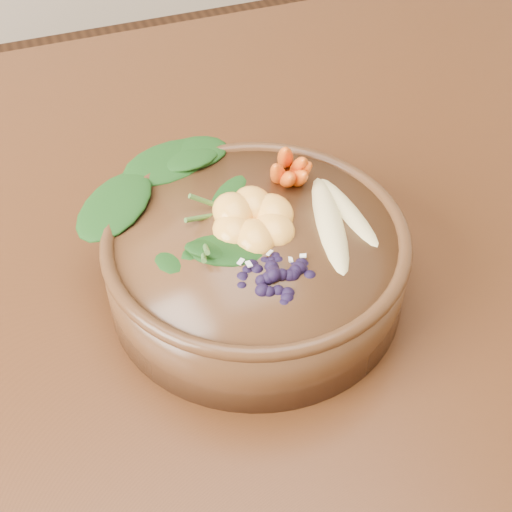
# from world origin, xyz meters

# --- Properties ---
(dining_table) EXTENTS (1.60, 0.90, 0.75)m
(dining_table) POSITION_xyz_m (0.00, 0.00, 0.66)
(dining_table) COLOR #331C0C
(dining_table) RESTS_ON ground
(stoneware_bowl) EXTENTS (0.29, 0.29, 0.07)m
(stoneware_bowl) POSITION_xyz_m (0.14, -0.09, 0.79)
(stoneware_bowl) COLOR #513018
(stoneware_bowl) RESTS_ON dining_table
(kale_heap) EXTENTS (0.19, 0.17, 0.04)m
(kale_heap) POSITION_xyz_m (0.10, -0.03, 0.84)
(kale_heap) COLOR #184113
(kale_heap) RESTS_ON stoneware_bowl
(carrot_cluster) EXTENTS (0.06, 0.06, 0.07)m
(carrot_cluster) POSITION_xyz_m (0.19, -0.02, 0.86)
(carrot_cluster) COLOR orange
(carrot_cluster) RESTS_ON stoneware_bowl
(banana_halves) EXTENTS (0.07, 0.15, 0.03)m
(banana_halves) POSITION_xyz_m (0.21, -0.09, 0.83)
(banana_halves) COLOR #E0CC84
(banana_halves) RESTS_ON stoneware_bowl
(mandarin_cluster) EXTENTS (0.08, 0.09, 0.03)m
(mandarin_cluster) POSITION_xyz_m (0.14, -0.07, 0.84)
(mandarin_cluster) COLOR #FFA83C
(mandarin_cluster) RESTS_ON stoneware_bowl
(blueberry_pile) EXTENTS (0.13, 0.10, 0.04)m
(blueberry_pile) POSITION_xyz_m (0.13, -0.14, 0.84)
(blueberry_pile) COLOR black
(blueberry_pile) RESTS_ON stoneware_bowl
(coconut_flakes) EXTENTS (0.09, 0.07, 0.01)m
(coconut_flakes) POSITION_xyz_m (0.14, -0.10, 0.82)
(coconut_flakes) COLOR white
(coconut_flakes) RESTS_ON stoneware_bowl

